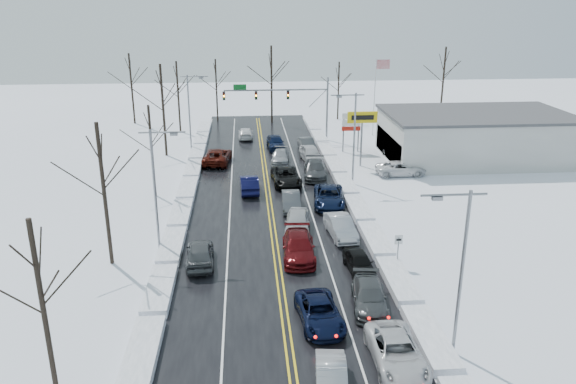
{
  "coord_description": "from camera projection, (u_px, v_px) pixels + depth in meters",
  "views": [
    {
      "loc": [
        -2.05,
        -42.12,
        17.66
      ],
      "look_at": [
        1.36,
        0.9,
        2.5
      ],
      "focal_mm": 35.0,
      "sensor_mm": 36.0,
      "label": 1
    }
  ],
  "objects": [
    {
      "name": "tree_far_b",
      "position": [
        216.0,
        78.0,
        81.65
      ],
      "size": [
        3.6,
        3.6,
        9.0
      ],
      "color": "#2D231C",
      "rests_on": "ground"
    },
    {
      "name": "tree_left_d",
      "position": [
        162.0,
        92.0,
        63.05
      ],
      "size": [
        4.2,
        4.2,
        10.5
      ],
      "color": "#2D231C",
      "rests_on": "ground"
    },
    {
      "name": "oncoming_car_2",
      "position": [
        246.0,
        138.0,
        73.38
      ],
      "size": [
        1.88,
        4.62,
        1.34
      ],
      "primitive_type": "imported",
      "rotation": [
        0.0,
        0.0,
        3.14
      ],
      "color": "white",
      "rests_on": "ground"
    },
    {
      "name": "parked_car_0",
      "position": [
        400.0,
        175.0,
        58.3
      ],
      "size": [
        5.2,
        2.41,
        1.44
      ],
      "primitive_type": "imported",
      "rotation": [
        0.0,
        0.0,
        1.57
      ],
      "color": "white",
      "rests_on": "ground"
    },
    {
      "name": "queued_car_16",
      "position": [
        311.0,
        161.0,
        63.38
      ],
      "size": [
        2.54,
        5.16,
        1.69
      ],
      "primitive_type": "imported",
      "rotation": [
        0.0,
        0.0,
        0.11
      ],
      "color": "silver",
      "rests_on": "ground"
    },
    {
      "name": "queued_car_2",
      "position": [
        319.0,
        323.0,
        31.97
      ],
      "size": [
        2.69,
        5.11,
        1.37
      ],
      "primitive_type": "imported",
      "rotation": [
        0.0,
        0.0,
        0.09
      ],
      "color": "black",
      "rests_on": "ground"
    },
    {
      "name": "queued_car_4",
      "position": [
        298.0,
        231.0,
        44.41
      ],
      "size": [
        2.57,
        5.01,
        1.63
      ],
      "primitive_type": "imported",
      "rotation": [
        0.0,
        0.0,
        -0.14
      ],
      "color": "silver",
      "rests_on": "ground"
    },
    {
      "name": "tree_left_a",
      "position": [
        38.0,
        278.0,
        23.91
      ],
      "size": [
        3.6,
        3.6,
        9.0
      ],
      "color": "#2D231C",
      "rests_on": "ground"
    },
    {
      "name": "tires_plus_sign",
      "position": [
        362.0,
        121.0,
        59.79
      ],
      "size": [
        3.2,
        0.34,
        6.0
      ],
      "color": "slate",
      "rests_on": "ground"
    },
    {
      "name": "speed_limit_sign",
      "position": [
        398.0,
        245.0,
        38.17
      ],
      "size": [
        0.55,
        0.09,
        2.35
      ],
      "color": "slate",
      "rests_on": "ground"
    },
    {
      "name": "queued_car_13",
      "position": [
        340.0,
        236.0,
        43.51
      ],
      "size": [
        2.14,
        4.93,
        1.58
      ],
      "primitive_type": "imported",
      "rotation": [
        0.0,
        0.0,
        0.1
      ],
      "color": "#A5A7AD",
      "rests_on": "ground"
    },
    {
      "name": "queued_car_6",
      "position": [
        286.0,
        184.0,
        55.53
      ],
      "size": [
        2.94,
        5.82,
        1.58
      ],
      "primitive_type": "imported",
      "rotation": [
        0.0,
        0.0,
        0.06
      ],
      "color": "black",
      "rests_on": "ground"
    },
    {
      "name": "queued_car_10",
      "position": [
        396.0,
        365.0,
        28.37
      ],
      "size": [
        2.47,
        5.3,
        1.47
      ],
      "primitive_type": "imported",
      "rotation": [
        0.0,
        0.0,
        0.01
      ],
      "color": "silver",
      "rests_on": "ground"
    },
    {
      "name": "oncoming_car_3",
      "position": [
        200.0,
        264.0,
        39.03
      ],
      "size": [
        2.13,
        4.81,
        1.61
      ],
      "primitive_type": "imported",
      "rotation": [
        0.0,
        0.0,
        3.19
      ],
      "color": "#434648",
      "rests_on": "ground"
    },
    {
      "name": "snow_bank_right",
      "position": [
        359.0,
        213.0,
        48.07
      ],
      "size": [
        1.61,
        72.0,
        0.53
      ],
      "primitive_type": "cube",
      "color": "white",
      "rests_on": "ground"
    },
    {
      "name": "tree_far_c",
      "position": [
        271.0,
        69.0,
        79.91
      ],
      "size": [
        4.4,
        4.4,
        11.0
      ],
      "color": "#2D231C",
      "rests_on": "ground"
    },
    {
      "name": "used_vehicles_sign",
      "position": [
        351.0,
        124.0,
        66.0
      ],
      "size": [
        2.2,
        0.22,
        4.65
      ],
      "color": "slate",
      "rests_on": "ground"
    },
    {
      "name": "queued_car_5",
      "position": [
        291.0,
        209.0,
        49.12
      ],
      "size": [
        1.71,
        4.48,
        1.46
      ],
      "primitive_type": "imported",
      "rotation": [
        0.0,
        0.0,
        -0.04
      ],
      "color": "#45474B",
      "rests_on": "ground"
    },
    {
      "name": "queued_car_11",
      "position": [
        369.0,
        307.0,
        33.64
      ],
      "size": [
        2.53,
        5.07,
        1.41
      ],
      "primitive_type": "imported",
      "rotation": [
        0.0,
        0.0,
        -0.11
      ],
      "color": "#3E4143",
      "rests_on": "ground"
    },
    {
      "name": "parked_car_2",
      "position": [
        389.0,
        153.0,
        66.65
      ],
      "size": [
        2.31,
        4.83,
        1.59
      ],
      "primitive_type": "imported",
      "rotation": [
        0.0,
        0.0,
        3.05
      ],
      "color": "black",
      "rests_on": "ground"
    },
    {
      "name": "oncoming_car_1",
      "position": [
        218.0,
        163.0,
        62.47
      ],
      "size": [
        3.39,
        6.16,
        1.64
      ],
      "primitive_type": "imported",
      "rotation": [
        0.0,
        0.0,
        3.02
      ],
      "color": "#430F09",
      "rests_on": "ground"
    },
    {
      "name": "dealership_building",
      "position": [
        475.0,
        136.0,
        63.46
      ],
      "size": [
        20.4,
        12.4,
        5.3
      ],
      "color": "beige",
      "rests_on": "ground"
    },
    {
      "name": "oncoming_car_0",
      "position": [
        249.0,
        192.0,
        53.4
      ],
      "size": [
        1.88,
        4.85,
        1.57
      ],
      "primitive_type": "imported",
      "rotation": [
        0.0,
        0.0,
        3.19
      ],
      "color": "black",
      "rests_on": "ground"
    },
    {
      "name": "tree_far_d",
      "position": [
        339.0,
        79.0,
        82.64
      ],
      "size": [
        3.4,
        3.4,
        8.5
      ],
      "color": "#2D231C",
      "rests_on": "ground"
    },
    {
      "name": "streetlight_nw",
      "position": [
        191.0,
        107.0,
        65.82
      ],
      "size": [
        3.2,
        0.25,
        9.0
      ],
      "color": "slate",
      "rests_on": "ground"
    },
    {
      "name": "parked_car_1",
      "position": [
        418.0,
        166.0,
        61.45
      ],
      "size": [
        2.2,
        4.99,
        1.43
      ],
      "primitive_type": "imported",
      "rotation": [
        0.0,
        0.0,
        0.04
      ],
      "color": "#3A3C3E",
      "rests_on": "ground"
    },
    {
      "name": "streetlight_se",
      "position": [
        459.0,
        261.0,
        27.55
      ],
      "size": [
        3.2,
        0.25,
        9.0
      ],
      "color": "slate",
      "rests_on": "ground"
    },
    {
      "name": "queued_car_15",
      "position": [
        315.0,
        177.0,
        57.69
      ],
      "size": [
        2.84,
        5.81,
        1.63
      ],
      "primitive_type": "imported",
      "rotation": [
        0.0,
        0.0,
        -0.1
      ],
      "color": "#3A3D3F",
      "rests_on": "ground"
    },
    {
      "name": "queued_car_17",
      "position": [
        307.0,
        151.0,
        67.5
      ],
      "size": [
        2.02,
        4.7,
        1.51
      ],
      "primitive_type": "imported",
      "rotation": [
        0.0,
        0.0,
        0.09
      ],
      "color": "#414346",
      "rests_on": "ground"
    },
    {
      "name": "streetlight_sw",
      "position": [
        157.0,
        181.0,
        39.48
      ],
      "size": [
        3.2,
        0.25,
        9.0
      ],
      "color": "slate",
      "rests_on": "ground"
    },
    {
      "name": "tree_far_a",
      "position": [
        131.0,
        75.0,
        79.59
      ],
      "size": [
        4.0,
        4.0,
        10.0
      ],
      "color": "#2D231C",
      "rests_on": "ground"
    },
    {
      "name": "tree_left_b",
      "position": [
        101.0,
        167.0,
        36.81
      ],
      "size": [
        4.0,
        4.0,
        10.0
      ],
      "color": "#2D231C",
      "rests_on": "ground"
    },
    {
      "name": "flagpole",
      "position": [
        376.0,
        91.0,
        73.0
      ],
      "size": [
        1.87,
        1.2,
        10.0
      ],
      "color": "silver",
      "rests_on": "ground"
    },
    {
      "name": "streetlight_ne",
      "position": [
        352.0,
        131.0,
        53.89
      ],
      "size": [
        3.2,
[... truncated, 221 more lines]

